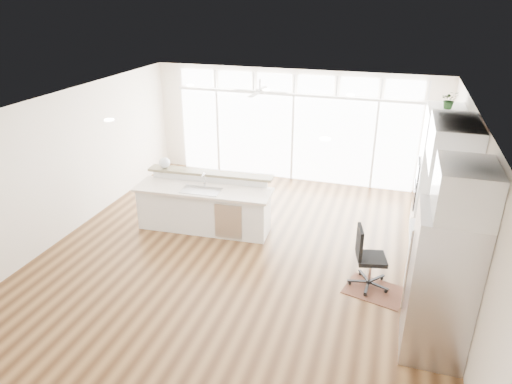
% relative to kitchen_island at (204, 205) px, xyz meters
% --- Properties ---
extents(floor, '(7.00, 8.00, 0.02)m').
position_rel_kitchen_island_xyz_m(floor, '(1.04, -0.82, -0.54)').
color(floor, '#482C16').
rests_on(floor, ground).
extents(ceiling, '(7.00, 8.00, 0.02)m').
position_rel_kitchen_island_xyz_m(ceiling, '(1.04, -0.82, 2.17)').
color(ceiling, silver).
rests_on(ceiling, wall_back).
extents(wall_back, '(7.00, 0.04, 2.70)m').
position_rel_kitchen_island_xyz_m(wall_back, '(1.04, 3.18, 0.82)').
color(wall_back, white).
rests_on(wall_back, floor).
extents(wall_front, '(7.00, 0.04, 2.70)m').
position_rel_kitchen_island_xyz_m(wall_front, '(1.04, -4.82, 0.82)').
color(wall_front, white).
rests_on(wall_front, floor).
extents(wall_left, '(0.04, 8.00, 2.70)m').
position_rel_kitchen_island_xyz_m(wall_left, '(-2.46, -0.82, 0.82)').
color(wall_left, white).
rests_on(wall_left, floor).
extents(wall_right, '(0.04, 8.00, 2.70)m').
position_rel_kitchen_island_xyz_m(wall_right, '(4.54, -0.82, 0.82)').
color(wall_right, white).
rests_on(wall_right, floor).
extents(glass_wall, '(5.80, 0.06, 2.08)m').
position_rel_kitchen_island_xyz_m(glass_wall, '(1.04, 3.12, 0.52)').
color(glass_wall, white).
rests_on(glass_wall, wall_back).
extents(transom_row, '(5.90, 0.06, 0.40)m').
position_rel_kitchen_island_xyz_m(transom_row, '(1.04, 3.12, 1.85)').
color(transom_row, white).
rests_on(transom_row, wall_back).
extents(desk_window, '(0.04, 0.85, 0.85)m').
position_rel_kitchen_island_xyz_m(desk_window, '(4.50, -0.52, 1.02)').
color(desk_window, white).
rests_on(desk_window, wall_right).
extents(ceiling_fan, '(1.16, 1.16, 0.32)m').
position_rel_kitchen_island_xyz_m(ceiling_fan, '(0.54, 1.98, 1.95)').
color(ceiling_fan, white).
rests_on(ceiling_fan, ceiling).
extents(recessed_lights, '(3.40, 3.00, 0.02)m').
position_rel_kitchen_island_xyz_m(recessed_lights, '(1.04, -0.62, 2.15)').
color(recessed_lights, white).
rests_on(recessed_lights, ceiling).
extents(oven_cabinet, '(0.64, 1.20, 2.50)m').
position_rel_kitchen_island_xyz_m(oven_cabinet, '(4.21, 0.98, 0.72)').
color(oven_cabinet, white).
rests_on(oven_cabinet, floor).
extents(desk_nook, '(0.72, 1.30, 0.76)m').
position_rel_kitchen_island_xyz_m(desk_nook, '(4.17, -0.52, -0.15)').
color(desk_nook, white).
rests_on(desk_nook, floor).
extents(upper_cabinets, '(0.64, 1.30, 0.64)m').
position_rel_kitchen_island_xyz_m(upper_cabinets, '(4.21, -0.52, 1.82)').
color(upper_cabinets, white).
rests_on(upper_cabinets, wall_right).
extents(refrigerator, '(0.76, 0.90, 2.00)m').
position_rel_kitchen_island_xyz_m(refrigerator, '(4.15, -2.17, 0.47)').
color(refrigerator, '#B9B9BE').
rests_on(refrigerator, floor).
extents(fridge_cabinet, '(0.64, 0.90, 0.60)m').
position_rel_kitchen_island_xyz_m(fridge_cabinet, '(4.21, -2.17, 1.77)').
color(fridge_cabinet, white).
rests_on(fridge_cabinet, wall_right).
extents(framed_photos, '(0.06, 0.22, 0.80)m').
position_rel_kitchen_island_xyz_m(framed_photos, '(4.50, 0.10, 0.87)').
color(framed_photos, black).
rests_on(framed_photos, wall_right).
extents(kitchen_island, '(2.71, 1.16, 1.06)m').
position_rel_kitchen_island_xyz_m(kitchen_island, '(0.00, 0.00, 0.00)').
color(kitchen_island, white).
rests_on(kitchen_island, floor).
extents(rug, '(1.04, 0.86, 0.01)m').
position_rel_kitchen_island_xyz_m(rug, '(3.39, -1.12, -0.52)').
color(rug, '#351911').
rests_on(rug, floor).
extents(office_chair, '(0.64, 0.60, 1.03)m').
position_rel_kitchen_island_xyz_m(office_chair, '(3.27, -1.00, -0.01)').
color(office_chair, black).
rests_on(office_chair, floor).
extents(fishbowl, '(0.25, 0.25, 0.22)m').
position_rel_kitchen_island_xyz_m(fishbowl, '(-0.97, 0.34, 0.64)').
color(fishbowl, silver).
rests_on(fishbowl, kitchen_island).
extents(monitor, '(0.09, 0.51, 0.42)m').
position_rel_kitchen_island_xyz_m(monitor, '(4.09, -0.52, 0.44)').
color(monitor, black).
rests_on(monitor, desk_nook).
extents(keyboard, '(0.14, 0.33, 0.02)m').
position_rel_kitchen_island_xyz_m(keyboard, '(3.92, -0.52, 0.24)').
color(keyboard, silver).
rests_on(keyboard, desk_nook).
extents(potted_plant, '(0.29, 0.32, 0.24)m').
position_rel_kitchen_island_xyz_m(potted_plant, '(4.21, 0.98, 2.09)').
color(potted_plant, '#285323').
rests_on(potted_plant, oven_cabinet).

